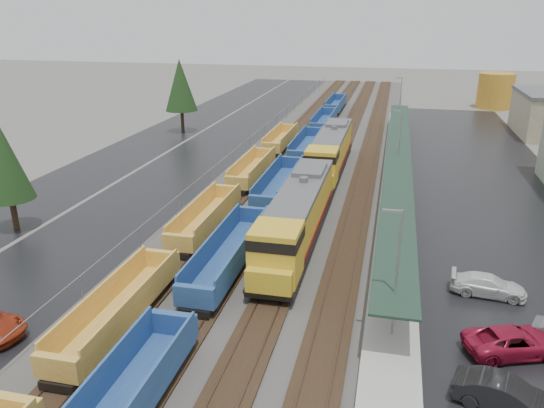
{
  "coord_description": "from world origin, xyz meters",
  "views": [
    {
      "loc": [
        8.71,
        -5.89,
        17.36
      ],
      "look_at": [
        -0.86,
        35.53,
        2.0
      ],
      "focal_mm": 35.0,
      "sensor_mm": 36.0,
      "label": 1
    }
  ],
  "objects_px": {
    "parked_car_east_b": "(514,342)",
    "locomotive_trail": "(331,152)",
    "storage_tank": "(495,91)",
    "well_string_blue": "(279,184)",
    "parked_car_east_a": "(506,395)",
    "locomotive_lead": "(297,217)",
    "parked_car_east_c": "(488,286)",
    "well_string_yellow": "(171,255)"
  },
  "relations": [
    {
      "from": "parked_car_east_c",
      "to": "storage_tank",
      "type": "bearing_deg",
      "value": -3.11
    },
    {
      "from": "storage_tank",
      "to": "parked_car_east_b",
      "type": "distance_m",
      "value": 83.99
    },
    {
      "from": "parked_car_east_b",
      "to": "parked_car_east_c",
      "type": "xyz_separation_m",
      "value": [
        -0.38,
        6.41,
        -0.05
      ]
    },
    {
      "from": "locomotive_trail",
      "to": "storage_tank",
      "type": "height_order",
      "value": "storage_tank"
    },
    {
      "from": "well_string_blue",
      "to": "parked_car_east_a",
      "type": "distance_m",
      "value": 32.36
    },
    {
      "from": "well_string_yellow",
      "to": "parked_car_east_a",
      "type": "height_order",
      "value": "well_string_yellow"
    },
    {
      "from": "locomotive_trail",
      "to": "parked_car_east_b",
      "type": "bearing_deg",
      "value": -66.55
    },
    {
      "from": "parked_car_east_b",
      "to": "locomotive_trail",
      "type": "bearing_deg",
      "value": 3.24
    },
    {
      "from": "parked_car_east_a",
      "to": "storage_tank",
      "type": "bearing_deg",
      "value": 7.35
    },
    {
      "from": "parked_car_east_a",
      "to": "parked_car_east_b",
      "type": "distance_m",
      "value": 4.81
    },
    {
      "from": "storage_tank",
      "to": "parked_car_east_a",
      "type": "xyz_separation_m",
      "value": [
        -12.56,
        -87.84,
        -2.54
      ]
    },
    {
      "from": "well_string_blue",
      "to": "storage_tank",
      "type": "xyz_separation_m",
      "value": [
        29.28,
        60.13,
        2.16
      ]
    },
    {
      "from": "well_string_yellow",
      "to": "parked_car_east_c",
      "type": "distance_m",
      "value": 21.58
    },
    {
      "from": "parked_car_east_b",
      "to": "storage_tank",
      "type": "bearing_deg",
      "value": -27.98
    },
    {
      "from": "locomotive_trail",
      "to": "parked_car_east_a",
      "type": "bearing_deg",
      "value": -70.92
    },
    {
      "from": "storage_tank",
      "to": "parked_car_east_b",
      "type": "bearing_deg",
      "value": -97.78
    },
    {
      "from": "well_string_yellow",
      "to": "parked_car_east_a",
      "type": "bearing_deg",
      "value": -25.4
    },
    {
      "from": "locomotive_trail",
      "to": "well_string_yellow",
      "type": "xyz_separation_m",
      "value": [
        -8.0,
        -26.92,
        -1.4
      ]
    },
    {
      "from": "locomotive_trail",
      "to": "parked_car_east_c",
      "type": "height_order",
      "value": "locomotive_trail"
    },
    {
      "from": "well_string_yellow",
      "to": "parked_car_east_a",
      "type": "relative_size",
      "value": 18.64
    },
    {
      "from": "parked_car_east_a",
      "to": "locomotive_trail",
      "type": "bearing_deg",
      "value": 34.57
    },
    {
      "from": "locomotive_trail",
      "to": "well_string_yellow",
      "type": "relative_size",
      "value": 0.24
    },
    {
      "from": "well_string_blue",
      "to": "storage_tank",
      "type": "relative_size",
      "value": 17.4
    },
    {
      "from": "storage_tank",
      "to": "parked_car_east_c",
      "type": "xyz_separation_m",
      "value": [
        -11.74,
        -76.77,
        -2.63
      ]
    },
    {
      "from": "well_string_blue",
      "to": "storage_tank",
      "type": "height_order",
      "value": "storage_tank"
    },
    {
      "from": "parked_car_east_a",
      "to": "parked_car_east_b",
      "type": "bearing_deg",
      "value": 0.97
    },
    {
      "from": "locomotive_trail",
      "to": "well_string_yellow",
      "type": "distance_m",
      "value": 28.12
    },
    {
      "from": "storage_tank",
      "to": "parked_car_east_c",
      "type": "bearing_deg",
      "value": -98.69
    },
    {
      "from": "well_string_yellow",
      "to": "storage_tank",
      "type": "relative_size",
      "value": 13.2
    },
    {
      "from": "locomotive_lead",
      "to": "parked_car_east_c",
      "type": "bearing_deg",
      "value": -19.09
    },
    {
      "from": "well_string_blue",
      "to": "locomotive_lead",
      "type": "bearing_deg",
      "value": -71.49
    },
    {
      "from": "locomotive_lead",
      "to": "parked_car_east_c",
      "type": "height_order",
      "value": "locomotive_lead"
    },
    {
      "from": "locomotive_trail",
      "to": "parked_car_east_a",
      "type": "height_order",
      "value": "locomotive_trail"
    },
    {
      "from": "storage_tank",
      "to": "parked_car_east_a",
      "type": "relative_size",
      "value": 1.41
    },
    {
      "from": "locomotive_trail",
      "to": "well_string_yellow",
      "type": "bearing_deg",
      "value": -106.55
    },
    {
      "from": "storage_tank",
      "to": "parked_car_east_a",
      "type": "distance_m",
      "value": 88.77
    },
    {
      "from": "storage_tank",
      "to": "well_string_blue",
      "type": "bearing_deg",
      "value": -115.96
    },
    {
      "from": "well_string_yellow",
      "to": "parked_car_east_a",
      "type": "distance_m",
      "value": 22.93
    },
    {
      "from": "well_string_yellow",
      "to": "parked_car_east_c",
      "type": "xyz_separation_m",
      "value": [
        21.54,
        1.24,
        -0.42
      ]
    },
    {
      "from": "locomotive_lead",
      "to": "locomotive_trail",
      "type": "height_order",
      "value": "same"
    },
    {
      "from": "storage_tank",
      "to": "parked_car_east_b",
      "type": "height_order",
      "value": "storage_tank"
    },
    {
      "from": "parked_car_east_a",
      "to": "parked_car_east_c",
      "type": "bearing_deg",
      "value": 11.21
    }
  ]
}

